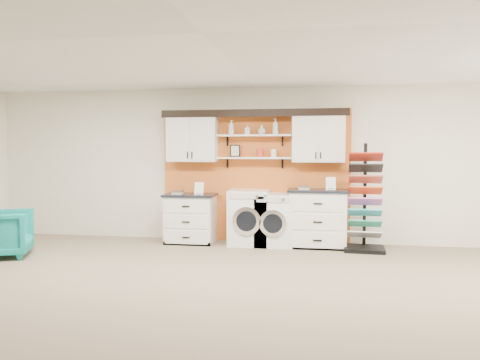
% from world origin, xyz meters
% --- Properties ---
extents(floor, '(10.00, 10.00, 0.00)m').
position_xyz_m(floor, '(0.00, 0.00, 0.00)').
color(floor, '#847559').
rests_on(floor, ground).
extents(ceiling, '(10.00, 10.00, 0.00)m').
position_xyz_m(ceiling, '(0.00, 0.00, 2.80)').
color(ceiling, white).
rests_on(ceiling, wall_back).
extents(wall_back, '(10.00, 0.00, 10.00)m').
position_xyz_m(wall_back, '(0.00, 4.00, 1.40)').
color(wall_back, silver).
rests_on(wall_back, floor).
extents(accent_panel, '(3.40, 0.07, 2.40)m').
position_xyz_m(accent_panel, '(0.00, 3.96, 1.20)').
color(accent_panel, '#CA6022').
rests_on(accent_panel, wall_back).
extents(upper_cabinet_left, '(0.90, 0.35, 0.84)m').
position_xyz_m(upper_cabinet_left, '(-1.13, 3.79, 1.88)').
color(upper_cabinet_left, white).
rests_on(upper_cabinet_left, wall_back).
extents(upper_cabinet_right, '(0.90, 0.35, 0.84)m').
position_xyz_m(upper_cabinet_right, '(1.13, 3.79, 1.88)').
color(upper_cabinet_right, white).
rests_on(upper_cabinet_right, wall_back).
extents(shelf_lower, '(1.32, 0.28, 0.03)m').
position_xyz_m(shelf_lower, '(0.00, 3.80, 1.53)').
color(shelf_lower, white).
rests_on(shelf_lower, wall_back).
extents(shelf_upper, '(1.32, 0.28, 0.03)m').
position_xyz_m(shelf_upper, '(0.00, 3.80, 1.93)').
color(shelf_upper, white).
rests_on(shelf_upper, wall_back).
extents(crown_molding, '(3.30, 0.41, 0.13)m').
position_xyz_m(crown_molding, '(0.00, 3.81, 2.33)').
color(crown_molding, black).
rests_on(crown_molding, wall_back).
extents(picture_frame, '(0.18, 0.02, 0.22)m').
position_xyz_m(picture_frame, '(-0.35, 3.85, 1.66)').
color(picture_frame, black).
rests_on(picture_frame, shelf_lower).
extents(canister_red, '(0.11, 0.11, 0.16)m').
position_xyz_m(canister_red, '(0.10, 3.80, 1.62)').
color(canister_red, red).
rests_on(canister_red, shelf_lower).
extents(canister_cream, '(0.10, 0.10, 0.14)m').
position_xyz_m(canister_cream, '(0.35, 3.80, 1.61)').
color(canister_cream, silver).
rests_on(canister_cream, shelf_lower).
extents(base_cabinet_left, '(0.90, 0.66, 0.88)m').
position_xyz_m(base_cabinet_left, '(-1.13, 3.64, 0.44)').
color(base_cabinet_left, white).
rests_on(base_cabinet_left, floor).
extents(base_cabinet_right, '(1.02, 0.66, 1.00)m').
position_xyz_m(base_cabinet_right, '(1.13, 3.64, 0.50)').
color(base_cabinet_right, white).
rests_on(base_cabinet_right, floor).
extents(washer, '(0.69, 0.71, 0.97)m').
position_xyz_m(washer, '(-0.06, 3.64, 0.48)').
color(washer, white).
rests_on(washer, floor).
extents(dryer, '(0.65, 0.71, 0.91)m').
position_xyz_m(dryer, '(0.39, 3.64, 0.46)').
color(dryer, white).
rests_on(dryer, floor).
extents(sample_rack, '(0.68, 0.58, 1.79)m').
position_xyz_m(sample_rack, '(1.90, 3.47, 0.56)').
color(sample_rack, black).
rests_on(sample_rack, floor).
extents(armchair, '(1.05, 1.04, 0.73)m').
position_xyz_m(armchair, '(-3.73, 2.08, 0.37)').
color(armchair, '#0F837E').
rests_on(armchair, floor).
extents(soap_bottle_a, '(0.12, 0.12, 0.26)m').
position_xyz_m(soap_bottle_a, '(-0.41, 3.80, 2.07)').
color(soap_bottle_a, silver).
rests_on(soap_bottle_a, shelf_upper).
extents(soap_bottle_b, '(0.08, 0.09, 0.18)m').
position_xyz_m(soap_bottle_b, '(-0.12, 3.80, 2.03)').
color(soap_bottle_b, silver).
rests_on(soap_bottle_b, shelf_upper).
extents(soap_bottle_c, '(0.17, 0.17, 0.17)m').
position_xyz_m(soap_bottle_c, '(0.14, 3.80, 2.03)').
color(soap_bottle_c, silver).
rests_on(soap_bottle_c, shelf_upper).
extents(soap_bottle_d, '(0.13, 0.13, 0.28)m').
position_xyz_m(soap_bottle_d, '(0.38, 3.80, 2.08)').
color(soap_bottle_d, silver).
rests_on(soap_bottle_d, shelf_upper).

